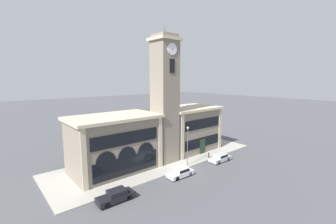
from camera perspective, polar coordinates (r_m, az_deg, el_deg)
ground_plane at (r=37.28m, az=4.10°, el=-14.32°), size 300.00×300.00×0.00m
sidewalk_kerb at (r=41.66m, az=-2.10°, el=-11.68°), size 38.14×12.61×0.15m
clock_tower at (r=38.11m, az=-0.80°, el=3.10°), size 4.31×4.31×22.77m
town_hall_left_wing at (r=36.29m, az=-13.42°, el=-7.75°), size 13.67×8.30×8.81m
town_hall_right_wing at (r=45.79m, az=5.20°, el=-4.16°), size 12.09×8.30×8.80m
parked_car_near at (r=28.99m, az=-13.06°, el=-19.95°), size 4.50×1.87×1.42m
parked_car_mid at (r=34.50m, az=3.18°, el=-14.97°), size 4.16×1.91×1.36m
parked_car_far at (r=41.27m, az=13.09°, el=-11.18°), size 4.28×1.92×1.32m
street_lamp at (r=36.91m, az=5.00°, el=-7.32°), size 0.36×0.36×6.60m
bollard at (r=42.05m, az=10.31°, el=-10.76°), size 0.18×0.18×1.06m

